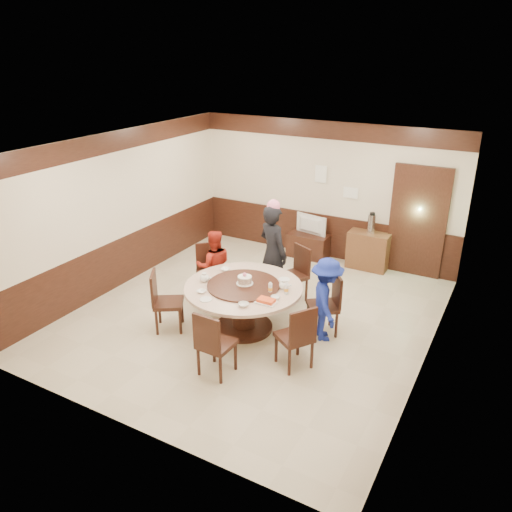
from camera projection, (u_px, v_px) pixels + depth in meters
The scene contains 29 objects.
room at pixel (255, 255), 7.88m from camera, with size 6.00×6.04×2.84m.
banquet_table at pixel (244, 299), 7.70m from camera, with size 1.82×1.82×0.78m.
chair_0 at pixel (324, 315), 7.70m from camera, with size 0.62×0.61×0.97m.
chair_1 at pixel (293, 284), 8.70m from camera, with size 0.59×0.59×0.97m.
chair_2 at pixel (210, 282), 8.78m from camera, with size 0.62×0.62×0.97m.
chair_3 at pixel (168, 311), 7.80m from camera, with size 0.61×0.61×0.97m.
chair_4 at pixel (216, 354), 6.72m from camera, with size 0.46×0.47×0.97m.
chair_5 at pixel (295, 347), 6.88m from camera, with size 0.61×0.61×0.97m.
person_standing at pixel (273, 253), 8.51m from camera, with size 0.63×0.41×1.73m, color black.
person_red at pixel (214, 266), 8.59m from camera, with size 0.62×0.48×1.28m, color #A02215.
person_blue at pixel (326, 300), 7.41m from camera, with size 0.84×0.49×1.31m, color navy.
birthday_cake at pixel (245, 280), 7.60m from camera, with size 0.26×0.26×0.18m.
teapot_left at pixel (204, 278), 7.74m from camera, with size 0.17×0.15×0.13m, color white.
teapot_right at pixel (284, 285), 7.50m from camera, with size 0.17×0.15×0.13m, color white.
bowl_0 at pixel (225, 269), 8.14m from camera, with size 0.15×0.15×0.04m, color white.
bowl_1 at pixel (243, 305), 7.01m from camera, with size 0.15×0.15×0.05m, color white.
bowl_2 at pixel (201, 292), 7.41m from camera, with size 0.14×0.14×0.03m, color white.
bowl_3 at pixel (275, 297), 7.22m from camera, with size 0.14×0.14×0.04m, color white.
saucer_near at pixel (206, 299), 7.20m from camera, with size 0.18×0.18×0.01m, color white.
saucer_far at pixel (284, 279), 7.82m from camera, with size 0.18×0.18×0.01m, color white.
shrimp_platter at pixel (266, 301), 7.11m from camera, with size 0.30×0.20×0.06m.
bottle_0 at pixel (270, 288), 7.36m from camera, with size 0.06×0.06×0.16m, color white.
bottle_1 at pixel (286, 289), 7.34m from camera, with size 0.06×0.06×0.16m, color white.
tv_stand at pixel (308, 245), 10.51m from camera, with size 0.85×0.45×0.50m, color black.
television at pixel (309, 225), 10.33m from camera, with size 0.71×0.09×0.41m, color #949496.
side_cabinet at pixel (368, 251), 9.92m from camera, with size 0.80×0.40×0.75m, color brown.
thermos at pixel (371, 224), 9.69m from camera, with size 0.15×0.15×0.38m, color silver.
notice_left at pixel (321, 174), 10.04m from camera, with size 0.25×0.00×0.35m, color white.
notice_right at pixel (351, 193), 9.86m from camera, with size 0.30×0.00×0.22m, color white.
Camera 1 is at (3.53, -6.33, 4.14)m, focal length 35.00 mm.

